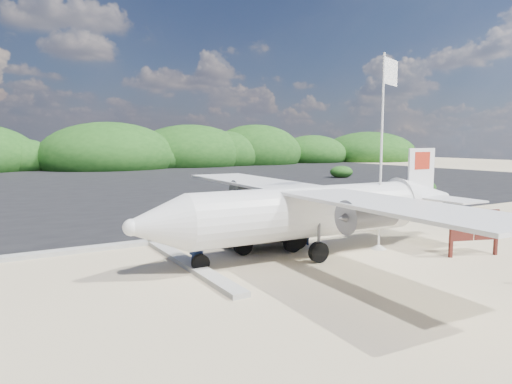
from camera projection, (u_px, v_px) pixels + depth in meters
ground at (333, 257)px, 15.08m from camera, size 160.00×160.00×0.00m
asphalt_apron at (115, 184)px, 40.82m from camera, size 90.00×50.00×0.04m
lagoon at (26, 289)px, 11.85m from camera, size 9.00×7.00×0.40m
vegetation_band at (72, 169)px, 62.26m from camera, size 124.00×8.00×4.40m
baggage_cart at (264, 248)px, 16.41m from camera, size 3.14×1.99×1.50m
flagpole at (378, 249)px, 16.28m from camera, size 1.48×1.07×6.84m
signboard at (473, 256)px, 15.26m from camera, size 1.89×0.78×1.59m
crew_a at (196, 244)px, 13.75m from camera, size 0.61×0.47×1.48m
crew_b at (237, 212)px, 19.01m from camera, size 1.05×0.94×1.81m
crew_c at (305, 225)px, 16.85m from camera, size 0.93×0.68×1.47m
aircraft_large at (304, 187)px, 38.07m from camera, size 15.66×15.66×4.52m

